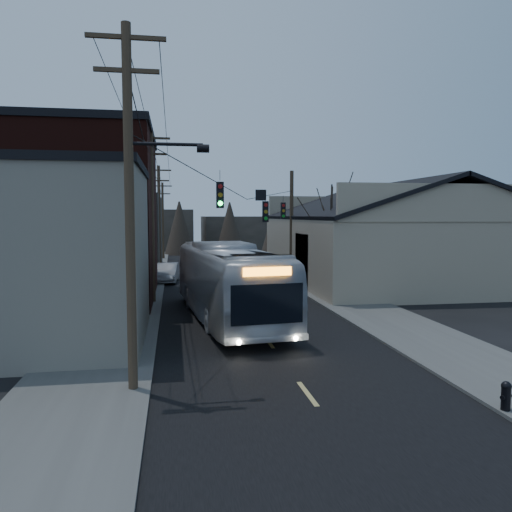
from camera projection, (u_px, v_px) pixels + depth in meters
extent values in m
plane|color=black|center=(329.00, 422.00, 12.49)|extent=(160.00, 160.00, 0.00)
cube|color=black|center=(220.00, 277.00, 41.99)|extent=(9.00, 110.00, 0.02)
cube|color=#474744|center=(141.00, 278.00, 40.93)|extent=(4.00, 110.00, 0.12)
cube|color=#474744|center=(295.00, 275.00, 43.04)|extent=(4.00, 110.00, 0.12)
cube|color=#6C675A|center=(39.00, 258.00, 19.59)|extent=(8.00, 8.00, 7.00)
cube|color=black|center=(69.00, 218.00, 30.12)|extent=(10.00, 12.00, 10.00)
cube|color=#2D2924|center=(111.00, 234.00, 46.06)|extent=(9.00, 14.00, 7.00)
cube|color=gray|center=(391.00, 250.00, 38.98)|extent=(16.00, 20.00, 5.00)
cube|color=black|center=(343.00, 201.00, 38.02)|extent=(8.16, 20.60, 2.86)
cube|color=black|center=(440.00, 201.00, 39.32)|extent=(8.16, 20.60, 2.86)
cube|color=#2D2924|center=(159.00, 230.00, 75.19)|extent=(10.00, 12.00, 6.00)
cube|color=#2D2924|center=(240.00, 232.00, 82.26)|extent=(12.00, 14.00, 5.00)
cone|color=black|center=(331.00, 239.00, 32.92)|extent=(0.40, 0.40, 7.20)
cylinder|color=#382B1E|center=(130.00, 213.00, 14.20)|extent=(0.28, 0.28, 10.50)
cube|color=#382B1E|center=(126.00, 37.00, 13.80)|extent=(2.20, 0.12, 0.12)
cylinder|color=#382B1E|center=(152.00, 218.00, 28.97)|extent=(0.28, 0.28, 10.00)
cube|color=#382B1E|center=(151.00, 138.00, 28.59)|extent=(2.20, 0.12, 0.12)
cylinder|color=#382B1E|center=(159.00, 220.00, 43.74)|extent=(0.28, 0.28, 9.50)
cube|color=#382B1E|center=(159.00, 170.00, 43.39)|extent=(2.20, 0.12, 0.12)
cylinder|color=#382B1E|center=(163.00, 221.00, 58.51)|extent=(0.28, 0.28, 9.00)
cube|color=#382B1E|center=(162.00, 186.00, 58.18)|extent=(2.20, 0.12, 0.12)
cylinder|color=#382B1E|center=(291.00, 228.00, 37.54)|extent=(0.28, 0.28, 8.50)
cube|color=black|center=(220.00, 195.00, 19.05)|extent=(0.28, 0.20, 1.00)
cube|color=black|center=(265.00, 212.00, 23.95)|extent=(0.28, 0.20, 1.00)
cube|color=black|center=(283.00, 211.00, 30.20)|extent=(0.28, 0.20, 1.00)
imported|color=#AFB3BB|center=(228.00, 282.00, 24.59)|extent=(4.60, 13.79, 3.77)
imported|color=#989A9F|center=(167.00, 273.00, 38.66)|extent=(1.91, 4.56, 1.46)
cylinder|color=black|center=(506.00, 399.00, 12.95)|extent=(0.24, 0.24, 0.60)
sphere|color=black|center=(506.00, 386.00, 12.93)|extent=(0.26, 0.26, 0.26)
cylinder|color=black|center=(506.00, 397.00, 12.95)|extent=(0.37, 0.24, 0.12)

